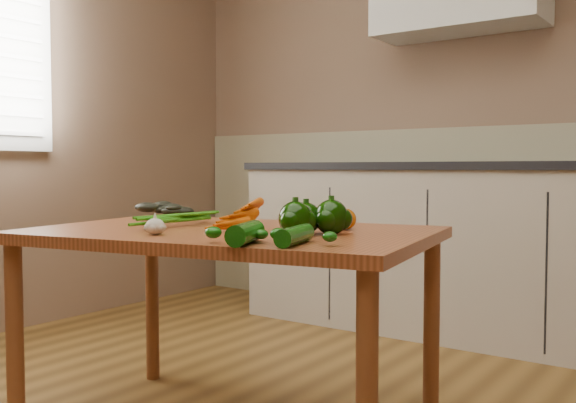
% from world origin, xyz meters
% --- Properties ---
extents(room, '(4.04, 5.04, 2.64)m').
position_xyz_m(room, '(0.00, 0.17, 1.25)').
color(room, brown).
rests_on(room, ground).
extents(counter_run, '(2.84, 0.64, 1.14)m').
position_xyz_m(counter_run, '(0.21, 2.19, 0.46)').
color(counter_run, '#B2A694').
rests_on(counter_run, ground).
extents(table, '(1.38, 1.02, 0.67)m').
position_xyz_m(table, '(-0.16, 0.51, 0.60)').
color(table, '#99502C').
rests_on(table, ground).
extents(carrot_bunch, '(0.26, 0.22, 0.06)m').
position_xyz_m(carrot_bunch, '(-0.21, 0.53, 0.70)').
color(carrot_bunch, '#D25504').
rests_on(carrot_bunch, table).
extents(leafy_greens, '(0.18, 0.16, 0.09)m').
position_xyz_m(leafy_greens, '(-0.59, 0.64, 0.72)').
color(leafy_greens, black).
rests_on(leafy_greens, table).
extents(garlic_bulb, '(0.06, 0.06, 0.05)m').
position_xyz_m(garlic_bulb, '(-0.23, 0.25, 0.70)').
color(garlic_bulb, beige).
rests_on(garlic_bulb, table).
extents(pepper_a, '(0.09, 0.09, 0.09)m').
position_xyz_m(pepper_a, '(0.11, 0.55, 0.72)').
color(pepper_a, black).
rests_on(pepper_a, table).
extents(pepper_b, '(0.10, 0.10, 0.10)m').
position_xyz_m(pepper_b, '(0.18, 0.57, 0.72)').
color(pepper_b, black).
rests_on(pepper_b, table).
extents(pepper_c, '(0.10, 0.10, 0.10)m').
position_xyz_m(pepper_c, '(0.13, 0.46, 0.72)').
color(pepper_c, black).
rests_on(pepper_c, table).
extents(tomato_a, '(0.06, 0.06, 0.06)m').
position_xyz_m(tomato_a, '(0.04, 0.66, 0.70)').
color(tomato_a, '#891202').
rests_on(tomato_a, table).
extents(tomato_b, '(0.07, 0.07, 0.06)m').
position_xyz_m(tomato_b, '(0.09, 0.73, 0.71)').
color(tomato_b, '#B85504').
rests_on(tomato_b, table).
extents(tomato_c, '(0.07, 0.07, 0.07)m').
position_xyz_m(tomato_c, '(0.15, 0.71, 0.71)').
color(tomato_c, '#B85504').
rests_on(tomato_c, table).
extents(zucchini_a, '(0.10, 0.19, 0.05)m').
position_xyz_m(zucchini_a, '(0.24, 0.29, 0.70)').
color(zucchini_a, '#094407').
rests_on(zucchini_a, table).
extents(zucchini_b, '(0.12, 0.18, 0.06)m').
position_xyz_m(zucchini_b, '(0.13, 0.23, 0.70)').
color(zucchini_b, '#094407').
rests_on(zucchini_b, table).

